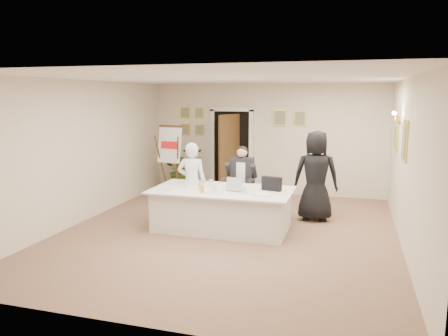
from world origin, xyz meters
name	(u,v)px	position (x,y,z in m)	size (l,w,h in m)	color
floor	(228,232)	(0.00, 0.00, 0.00)	(7.00, 7.00, 0.00)	brown
ceiling	(229,78)	(0.00, 0.00, 2.80)	(6.00, 7.00, 0.02)	white
wall_back	(266,139)	(0.00, 3.50, 1.40)	(6.00, 0.10, 2.80)	beige
wall_front	(137,202)	(0.00, -3.50, 1.40)	(6.00, 0.10, 2.80)	beige
wall_left	(84,151)	(-3.00, 0.00, 1.40)	(0.10, 7.00, 2.80)	beige
wall_right	(408,165)	(3.00, 0.00, 1.40)	(0.10, 7.00, 2.80)	beige
doorway	(231,152)	(-0.88, 3.32, 1.04)	(1.14, 0.86, 2.20)	black
pictures_back_wall	(236,121)	(-0.80, 3.47, 1.85)	(3.40, 0.06, 0.80)	#D9CB4A
pictures_right_wall	(400,136)	(2.97, 1.20, 1.75)	(0.06, 2.20, 0.80)	#D9CB4A
wall_sconce	(397,118)	(2.90, 1.20, 2.10)	(0.20, 0.30, 0.24)	#B28339
conference_table	(222,209)	(-0.17, 0.13, 0.39)	(2.61, 1.40, 0.78)	silver
seated_man	(242,180)	(-0.07, 1.25, 0.74)	(0.63, 0.68, 1.48)	black
flip_chart	(172,165)	(-2.08, 2.25, 0.81)	(0.63, 0.43, 1.76)	#382612
standing_man	(192,182)	(-0.90, 0.50, 0.80)	(0.58, 0.38, 1.59)	silver
standing_woman	(316,176)	(1.46, 1.28, 0.91)	(0.89, 0.58, 1.83)	black
potted_palm	(184,169)	(-2.14, 3.16, 0.57)	(1.03, 0.89, 1.14)	#345A1E
laptop	(236,183)	(0.10, 0.13, 0.91)	(0.32, 0.35, 0.28)	#B7BABC
laptop_bag	(272,184)	(0.74, 0.28, 0.90)	(0.37, 0.10, 0.26)	black
paper_stack	(263,194)	(0.67, -0.13, 0.79)	(0.32, 0.22, 0.03)	white
plate_left	(170,189)	(-1.07, -0.18, 0.78)	(0.24, 0.24, 0.01)	white
plate_mid	(188,191)	(-0.69, -0.24, 0.78)	(0.24, 0.24, 0.01)	white
plate_near	(209,193)	(-0.27, -0.30, 0.78)	(0.22, 0.22, 0.01)	white
glass_a	(186,184)	(-0.86, 0.07, 0.84)	(0.06, 0.06, 0.14)	silver
glass_b	(215,190)	(-0.18, -0.24, 0.84)	(0.07, 0.07, 0.14)	silver
glass_c	(245,190)	(0.34, -0.14, 0.84)	(0.06, 0.06, 0.14)	silver
glass_d	(211,183)	(-0.43, 0.30, 0.84)	(0.07, 0.07, 0.14)	silver
oj_glass	(202,189)	(-0.42, -0.25, 0.84)	(0.07, 0.07, 0.13)	orange
steel_jug	(200,187)	(-0.52, -0.06, 0.83)	(0.09, 0.09, 0.11)	silver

